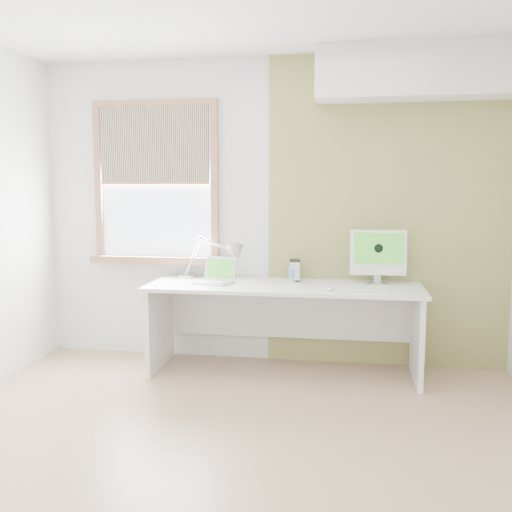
% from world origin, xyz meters
% --- Properties ---
extents(room, '(4.04, 3.54, 2.64)m').
position_xyz_m(room, '(0.00, 0.00, 1.30)').
color(room, tan).
rests_on(room, ground).
extents(accent_wall, '(2.00, 0.02, 2.60)m').
position_xyz_m(accent_wall, '(1.00, 1.74, 1.30)').
color(accent_wall, '#969F4C').
rests_on(accent_wall, room).
extents(soffit, '(1.60, 0.40, 0.42)m').
position_xyz_m(soffit, '(1.20, 1.57, 2.40)').
color(soffit, white).
rests_on(soffit, room).
extents(window, '(1.20, 0.14, 1.42)m').
position_xyz_m(window, '(-1.00, 1.71, 1.54)').
color(window, '#916144').
rests_on(window, room).
extents(desk, '(2.20, 0.70, 0.73)m').
position_xyz_m(desk, '(0.17, 1.44, 0.53)').
color(desk, white).
rests_on(desk, room).
extents(desk_lamp, '(0.64, 0.26, 0.37)m').
position_xyz_m(desk_lamp, '(-0.35, 1.60, 0.92)').
color(desk_lamp, '#B1B3B6').
rests_on(desk_lamp, desk).
extents(laptop, '(0.36, 0.33, 0.21)m').
position_xyz_m(laptop, '(-0.38, 1.39, 0.78)').
color(laptop, '#B1B3B6').
rests_on(laptop, desk).
extents(phone_dock, '(0.08, 0.08, 0.12)m').
position_xyz_m(phone_dock, '(0.22, 1.54, 0.76)').
color(phone_dock, '#B1B3B6').
rests_on(phone_dock, desk).
extents(external_drive, '(0.10, 0.15, 0.18)m').
position_xyz_m(external_drive, '(0.24, 1.60, 0.82)').
color(external_drive, '#B1B3B6').
rests_on(external_drive, desk).
extents(imac, '(0.45, 0.16, 0.44)m').
position_xyz_m(imac, '(0.92, 1.55, 0.98)').
color(imac, '#B1B3B6').
rests_on(imac, desk).
extents(keyboard, '(0.43, 0.14, 0.02)m').
position_xyz_m(keyboard, '(0.79, 1.17, 0.74)').
color(keyboard, white).
rests_on(keyboard, desk).
extents(mouse, '(0.09, 0.11, 0.03)m').
position_xyz_m(mouse, '(0.54, 1.19, 0.74)').
color(mouse, white).
rests_on(mouse, desk).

